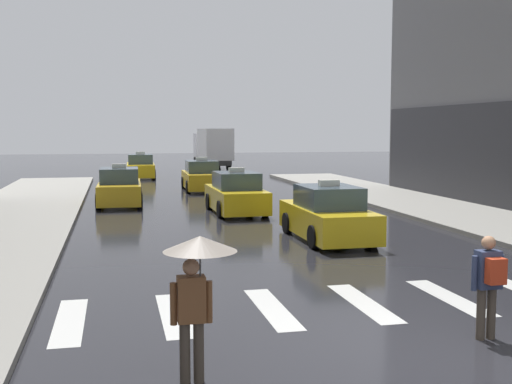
{
  "coord_description": "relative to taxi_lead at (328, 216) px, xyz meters",
  "views": [
    {
      "loc": [
        -4.58,
        -8.13,
        3.3
      ],
      "look_at": [
        -0.99,
        8.0,
        1.67
      ],
      "focal_mm": 44.59,
      "sensor_mm": 36.0,
      "label": 1
    }
  ],
  "objects": [
    {
      "name": "taxi_third",
      "position": [
        -6.02,
        10.33,
        0.0
      ],
      "size": [
        2.02,
        4.58,
        1.8
      ],
      "color": "gold",
      "rests_on": "ground"
    },
    {
      "name": "taxi_fourth",
      "position": [
        -1.63,
        16.1,
        0.0
      ],
      "size": [
        2.0,
        4.57,
        1.8
      ],
      "color": "gold",
      "rests_on": "ground"
    },
    {
      "name": "box_truck",
      "position": [
        1.77,
        34.23,
        1.13
      ],
      "size": [
        2.4,
        7.58,
        3.35
      ],
      "color": "#2D2D2D",
      "rests_on": "ground"
    },
    {
      "name": "crosswalk_markings",
      "position": [
        -1.61,
        -6.81,
        -0.72
      ],
      "size": [
        11.3,
        2.8,
        0.01
      ],
      "color": "silver",
      "rests_on": "ground"
    },
    {
      "name": "pedestrian_with_backpack",
      "position": [
        -0.54,
        -9.24,
        0.25
      ],
      "size": [
        0.55,
        0.43,
        1.65
      ],
      "color": "#473D33",
      "rests_on": "ground"
    },
    {
      "name": "ground_plane",
      "position": [
        -1.61,
        -9.81,
        -0.72
      ],
      "size": [
        160.0,
        160.0,
        0.0
      ],
      "primitive_type": "plane",
      "color": "#26262B"
    },
    {
      "name": "taxi_lead",
      "position": [
        0.0,
        0.0,
        0.0
      ],
      "size": [
        1.95,
        4.55,
        1.8
      ],
      "color": "yellow",
      "rests_on": "ground"
    },
    {
      "name": "pedestrian_with_umbrella",
      "position": [
        -5.19,
        -9.94,
        0.79
      ],
      "size": [
        0.96,
        0.96,
        1.94
      ],
      "color": "#473D33",
      "rests_on": "ground"
    },
    {
      "name": "taxi_second",
      "position": [
        -1.54,
        6.59,
        0.0
      ],
      "size": [
        1.98,
        4.56,
        1.8
      ],
      "color": "yellow",
      "rests_on": "ground"
    },
    {
      "name": "taxi_fifth",
      "position": [
        -4.5,
        25.66,
        0.0
      ],
      "size": [
        2.02,
        4.58,
        1.8
      ],
      "color": "yellow",
      "rests_on": "ground"
    }
  ]
}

